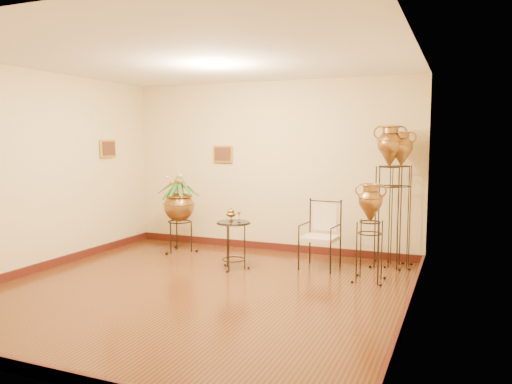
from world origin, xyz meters
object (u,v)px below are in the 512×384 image
at_px(planter_urn, 179,203).
at_px(side_table, 234,244).
at_px(amphora_tall, 400,198).
at_px(amphora_mid, 389,195).
at_px(armchair, 320,235).

bearing_deg(planter_urn, side_table, -27.69).
relative_size(amphora_tall, amphora_mid, 0.96).
bearing_deg(amphora_mid, armchair, -149.27).
distance_m(planter_urn, armchair, 2.47).
bearing_deg(armchair, amphora_mid, 35.54).
height_order(amphora_mid, planter_urn, amphora_mid).
bearing_deg(side_table, amphora_tall, 26.04).
relative_size(armchair, side_table, 1.12).
bearing_deg(amphora_tall, side_table, -153.96).
height_order(amphora_tall, planter_urn, amphora_tall).
height_order(amphora_tall, side_table, amphora_tall).
bearing_deg(armchair, amphora_tall, 33.37).
bearing_deg(side_table, planter_urn, 152.31).
distance_m(planter_urn, side_table, 1.55).
height_order(planter_urn, armchair, planter_urn).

